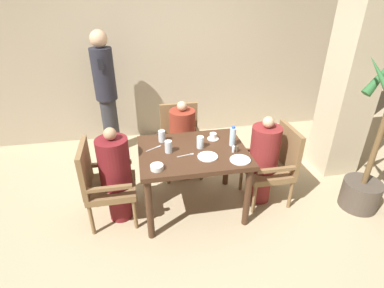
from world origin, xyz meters
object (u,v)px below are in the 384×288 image
Objects in this scene: standing_host at (106,91)px; chair_left_side at (103,181)px; glass_tall_mid at (200,142)px; potted_palm at (370,166)px; diner_in_left_chair at (116,174)px; diner_in_far_chair at (183,139)px; plate_main_left at (208,157)px; chair_right_side at (275,163)px; teacup_with_saucer at (213,137)px; bowl_small at (157,167)px; chair_far_side at (181,138)px; plate_main_right at (240,160)px; glass_tall_far at (168,147)px; diner_in_right_chair at (263,160)px; glass_tall_near at (162,136)px; water_bottle at (233,136)px.

chair_left_side is at bearing -90.19° from standing_host.
potted_palm is at bearing -12.35° from glass_tall_mid.
diner_in_left_chair is 1.05m from diner_in_far_chair.
potted_palm reaches higher than plate_main_left.
chair_right_side reaches higher than teacup_with_saucer.
chair_left_side is at bearing 152.14° from bowl_small.
standing_host reaches higher than teacup_with_saucer.
plate_main_right is (0.42, -1.11, 0.27)m from chair_far_side.
standing_host reaches higher than glass_tall_far.
chair_left_side is 0.69m from bowl_small.
diner_in_right_chair reaches higher than teacup_with_saucer.
teacup_with_saucer is (-0.15, 0.49, 0.02)m from plate_main_right.
teacup_with_saucer is 1.03× the size of bowl_small.
standing_host is 2.30m from plate_main_right.
diner_in_left_chair is at bearing -139.94° from diner_in_far_chair.
glass_tall_near is (0.10, 0.55, 0.04)m from bowl_small.
glass_tall_mid is (-0.86, 0.04, 0.33)m from chair_right_side.
plate_main_right is at bearing -143.62° from diner_in_right_chair.
chair_right_side is 1.31m from glass_tall_near.
diner_in_left_chair is at bearing 169.90° from plate_main_left.
bowl_small is at bearing 178.49° from potted_palm.
water_bottle is at bearing 176.70° from chair_right_side.
diner_in_right_chair is 8.41× the size of glass_tall_near.
glass_tall_mid reaches higher than plate_main_left.
diner_in_left_chair is 0.61× the size of potted_palm.
standing_host is 3.43m from potted_palm.
glass_tall_far reaches higher than plate_main_right.
bowl_small is 0.56m from glass_tall_near.
glass_tall_near is at bearing -117.59° from chair_far_side.
diner_in_right_chair is 0.53m from plate_main_right.
teacup_with_saucer is (1.22, 0.21, 0.30)m from chair_left_side.
diner_in_right_chair is at bearing 0.00° from chair_left_side.
bowl_small is at bearing -100.66° from glass_tall_near.
bowl_small is (-1.20, -0.29, 0.23)m from diner_in_right_chair.
diner_in_right_chair reaches higher than water_bottle.
chair_left_side is 7.18× the size of teacup_with_saucer.
potted_palm is 2.27m from glass_tall_near.
diner_in_right_chair is 0.74m from plate_main_left.
chair_right_side is (0.95, -0.82, 0.00)m from chair_far_side.
chair_far_side is 7.18× the size of teacup_with_saucer.
diner_in_left_chair is at bearing -178.64° from water_bottle.
diner_in_far_chair reaches higher than bowl_small.
glass_tall_near is at bearing 21.46° from chair_left_side.
diner_in_far_chair is at bearing 35.57° from chair_left_side.
chair_far_side reaches higher than bowl_small.
diner_in_right_chair reaches higher than plate_main_left.
diner_in_left_chair is at bearing -177.38° from glass_tall_mid.
bowl_small is at bearing -27.86° from chair_left_side.
glass_tall_near reaches higher than plate_main_right.
glass_tall_far is at bearing -178.30° from water_bottle.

